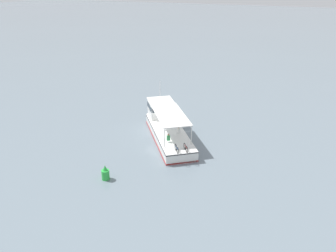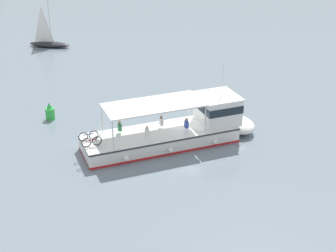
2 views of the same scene
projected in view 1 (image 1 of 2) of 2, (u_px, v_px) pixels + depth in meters
ground_plane at (158, 130)px, 39.58m from camera, size 400.00×400.00×0.00m
ferry_main at (166, 126)px, 38.21m from camera, size 10.20×11.96×5.32m
channel_buoy at (105, 174)px, 29.71m from camera, size 0.70×0.70×1.40m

